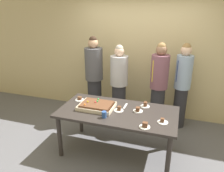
# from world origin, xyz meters

# --- Properties ---
(ground_plane) EXTENTS (12.00, 12.00, 0.00)m
(ground_plane) POSITION_xyz_m (0.00, 0.00, 0.00)
(ground_plane) COLOR #5B5B60
(interior_back_panel) EXTENTS (8.00, 0.12, 3.00)m
(interior_back_panel) POSITION_xyz_m (0.00, 1.60, 1.50)
(interior_back_panel) COLOR #CCB784
(interior_back_panel) RESTS_ON ground_plane
(party_table) EXTENTS (1.85, 0.93, 0.76)m
(party_table) POSITION_xyz_m (0.00, 0.00, 0.68)
(party_table) COLOR #2D2826
(party_table) RESTS_ON ground_plane
(sheet_cake) EXTENTS (0.56, 0.42, 0.11)m
(sheet_cake) POSITION_xyz_m (-0.35, -0.00, 0.80)
(sheet_cake) COLOR beige
(sheet_cake) RESTS_ON party_table
(plated_slice_near_left) EXTENTS (0.15, 0.15, 0.08)m
(plated_slice_near_left) POSITION_xyz_m (0.39, 0.29, 0.79)
(plated_slice_near_left) COLOR white
(plated_slice_near_left) RESTS_ON party_table
(plated_slice_near_right) EXTENTS (0.15, 0.15, 0.08)m
(plated_slice_near_right) POSITION_xyz_m (0.50, -0.35, 0.79)
(plated_slice_near_right) COLOR white
(plated_slice_near_right) RESTS_ON party_table
(plated_slice_far_left) EXTENTS (0.15, 0.15, 0.08)m
(plated_slice_far_left) POSITION_xyz_m (0.31, 0.08, 0.79)
(plated_slice_far_left) COLOR white
(plated_slice_far_left) RESTS_ON party_table
(plated_slice_far_right) EXTENTS (0.15, 0.15, 0.06)m
(plated_slice_far_right) POSITION_xyz_m (0.71, -0.15, 0.78)
(plated_slice_far_right) COLOR white
(plated_slice_far_right) RESTS_ON party_table
(plated_slice_center_front) EXTENTS (0.15, 0.15, 0.06)m
(plated_slice_center_front) POSITION_xyz_m (-0.75, 0.19, 0.78)
(plated_slice_center_front) COLOR white
(plated_slice_center_front) RESTS_ON party_table
(plated_slice_center_back) EXTENTS (0.15, 0.15, 0.07)m
(plated_slice_center_back) POSITION_xyz_m (0.02, 0.01, 0.78)
(plated_slice_center_back) COLOR white
(plated_slice_center_back) RESTS_ON party_table
(drink_cup_nearest) EXTENTS (0.07, 0.07, 0.10)m
(drink_cup_nearest) POSITION_xyz_m (-0.13, -0.27, 0.81)
(drink_cup_nearest) COLOR #2D5199
(drink_cup_nearest) RESTS_ON party_table
(cake_server_utensil) EXTENTS (0.03, 0.20, 0.01)m
(cake_server_utensil) POSITION_xyz_m (0.07, 0.20, 0.77)
(cake_server_utensil) COLOR silver
(cake_server_utensil) RESTS_ON party_table
(person_serving_front) EXTENTS (0.33, 0.33, 1.71)m
(person_serving_front) POSITION_xyz_m (0.51, 0.99, 0.89)
(person_serving_front) COLOR #28282D
(person_serving_front) RESTS_ON ground_plane
(person_green_shirt_behind) EXTENTS (0.36, 0.36, 1.77)m
(person_green_shirt_behind) POSITION_xyz_m (-0.79, 0.97, 0.92)
(person_green_shirt_behind) COLOR #28282D
(person_green_shirt_behind) RESTS_ON ground_plane
(person_striped_tie_right) EXTENTS (0.34, 0.34, 1.64)m
(person_striped_tie_right) POSITION_xyz_m (-0.25, 0.94, 0.84)
(person_striped_tie_right) COLOR #28282D
(person_striped_tie_right) RESTS_ON ground_plane
(person_left_edge_reaching) EXTENTS (0.31, 0.31, 1.69)m
(person_left_edge_reaching) POSITION_xyz_m (0.94, 1.20, 0.89)
(person_left_edge_reaching) COLOR #28282D
(person_left_edge_reaching) RESTS_ON ground_plane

